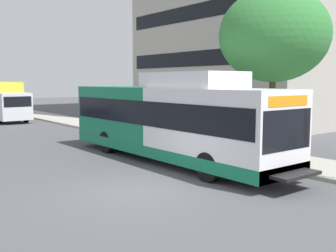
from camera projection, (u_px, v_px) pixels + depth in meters
name	position (u px, v px, depth m)	size (l,w,h in m)	color
ground_plane	(42.00, 153.00, 18.18)	(120.00, 120.00, 0.00)	#4C4C51
sidewalk_curb	(185.00, 143.00, 20.88)	(3.00, 56.00, 0.14)	#A8A399
transit_bus	(170.00, 120.00, 16.29)	(2.58, 12.25, 3.65)	white
street_tree_near_stop	(274.00, 36.00, 16.95)	(4.71, 4.71, 7.13)	#4C3823
box_truck_background	(4.00, 100.00, 32.85)	(2.32, 7.01, 3.25)	silver
lattice_comm_tower	(144.00, 8.00, 41.65)	(1.10, 1.10, 32.60)	#B7B7BC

